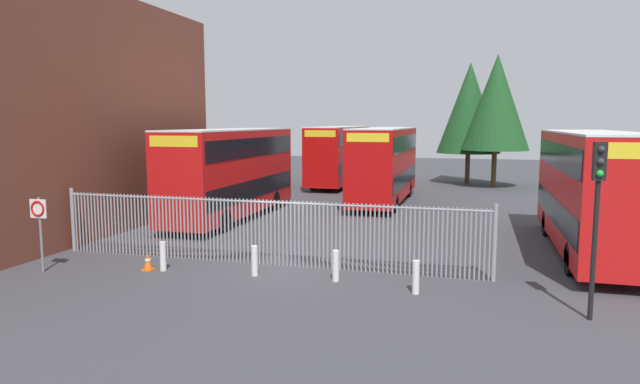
{
  "coord_description": "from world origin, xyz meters",
  "views": [
    {
      "loc": [
        5.9,
        -17.06,
        4.76
      ],
      "look_at": [
        0.0,
        4.0,
        2.0
      ],
      "focal_mm": 31.22,
      "sensor_mm": 36.0,
      "label": 1
    }
  ],
  "objects_px": {
    "bollard_center_front": "(255,261)",
    "traffic_light_kerbside": "(597,198)",
    "double_decker_bus_behind_fence_right": "(385,162)",
    "bollard_near_right": "(336,266)",
    "traffic_cone_by_gate": "(148,261)",
    "double_decker_bus_far_back": "(339,153)",
    "speed_limit_sign_post": "(39,217)",
    "double_decker_bus_near_gate": "(592,187)",
    "double_decker_bus_behind_fence_left": "(232,170)",
    "bollard_near_left": "(163,256)",
    "bollard_far_right": "(416,277)"
  },
  "relations": [
    {
      "from": "bollard_far_right",
      "to": "traffic_light_kerbside",
      "type": "relative_size",
      "value": 0.22
    },
    {
      "from": "double_decker_bus_far_back",
      "to": "speed_limit_sign_post",
      "type": "height_order",
      "value": "double_decker_bus_far_back"
    },
    {
      "from": "double_decker_bus_near_gate",
      "to": "double_decker_bus_behind_fence_right",
      "type": "bearing_deg",
      "value": 130.77
    },
    {
      "from": "double_decker_bus_far_back",
      "to": "traffic_light_kerbside",
      "type": "relative_size",
      "value": 2.51
    },
    {
      "from": "double_decker_bus_far_back",
      "to": "traffic_cone_by_gate",
      "type": "xyz_separation_m",
      "value": [
        -0.13,
        -25.52,
        -2.13
      ]
    },
    {
      "from": "bollard_near_right",
      "to": "double_decker_bus_far_back",
      "type": "bearing_deg",
      "value": 103.48
    },
    {
      "from": "double_decker_bus_near_gate",
      "to": "double_decker_bus_far_back",
      "type": "distance_m",
      "value": 23.7
    },
    {
      "from": "double_decker_bus_near_gate",
      "to": "traffic_light_kerbside",
      "type": "height_order",
      "value": "double_decker_bus_near_gate"
    },
    {
      "from": "double_decker_bus_near_gate",
      "to": "speed_limit_sign_post",
      "type": "height_order",
      "value": "double_decker_bus_near_gate"
    },
    {
      "from": "double_decker_bus_behind_fence_right",
      "to": "double_decker_bus_far_back",
      "type": "relative_size",
      "value": 1.0
    },
    {
      "from": "double_decker_bus_behind_fence_left",
      "to": "double_decker_bus_behind_fence_right",
      "type": "relative_size",
      "value": 1.0
    },
    {
      "from": "double_decker_bus_far_back",
      "to": "traffic_cone_by_gate",
      "type": "relative_size",
      "value": 18.32
    },
    {
      "from": "double_decker_bus_near_gate",
      "to": "speed_limit_sign_post",
      "type": "distance_m",
      "value": 18.89
    },
    {
      "from": "double_decker_bus_behind_fence_left",
      "to": "traffic_cone_by_gate",
      "type": "bearing_deg",
      "value": -81.44
    },
    {
      "from": "bollard_center_front",
      "to": "traffic_light_kerbside",
      "type": "distance_m",
      "value": 9.75
    },
    {
      "from": "double_decker_bus_behind_fence_right",
      "to": "bollard_far_right",
      "type": "bearing_deg",
      "value": -78.03
    },
    {
      "from": "double_decker_bus_near_gate",
      "to": "bollard_near_left",
      "type": "relative_size",
      "value": 11.38
    },
    {
      "from": "bollard_far_right",
      "to": "traffic_cone_by_gate",
      "type": "bearing_deg",
      "value": 178.87
    },
    {
      "from": "bollard_center_front",
      "to": "bollard_near_right",
      "type": "height_order",
      "value": "same"
    },
    {
      "from": "double_decker_bus_behind_fence_right",
      "to": "bollard_near_right",
      "type": "relative_size",
      "value": 11.38
    },
    {
      "from": "double_decker_bus_far_back",
      "to": "speed_limit_sign_post",
      "type": "xyz_separation_m",
      "value": [
        -3.27,
        -26.62,
        -0.65
      ]
    },
    {
      "from": "double_decker_bus_far_back",
      "to": "bollard_near_left",
      "type": "distance_m",
      "value": 25.51
    },
    {
      "from": "bollard_near_left",
      "to": "speed_limit_sign_post",
      "type": "relative_size",
      "value": 0.4
    },
    {
      "from": "bollard_far_right",
      "to": "speed_limit_sign_post",
      "type": "height_order",
      "value": "speed_limit_sign_post"
    },
    {
      "from": "double_decker_bus_far_back",
      "to": "traffic_light_kerbside",
      "type": "distance_m",
      "value": 29.52
    },
    {
      "from": "double_decker_bus_far_back",
      "to": "speed_limit_sign_post",
      "type": "relative_size",
      "value": 4.5
    },
    {
      "from": "double_decker_bus_behind_fence_right",
      "to": "bollard_center_front",
      "type": "xyz_separation_m",
      "value": [
        -1.35,
        -16.83,
        -1.95
      ]
    },
    {
      "from": "bollard_far_right",
      "to": "double_decker_bus_behind_fence_left",
      "type": "bearing_deg",
      "value": 135.55
    },
    {
      "from": "speed_limit_sign_post",
      "to": "traffic_light_kerbside",
      "type": "distance_m",
      "value": 16.06
    },
    {
      "from": "bollard_near_right",
      "to": "traffic_cone_by_gate",
      "type": "xyz_separation_m",
      "value": [
        -6.14,
        -0.42,
        -0.19
      ]
    },
    {
      "from": "double_decker_bus_near_gate",
      "to": "traffic_cone_by_gate",
      "type": "height_order",
      "value": "double_decker_bus_near_gate"
    },
    {
      "from": "double_decker_bus_near_gate",
      "to": "double_decker_bus_behind_fence_left",
      "type": "xyz_separation_m",
      "value": [
        -15.63,
        3.26,
        0.0
      ]
    },
    {
      "from": "double_decker_bus_behind_fence_left",
      "to": "bollard_near_right",
      "type": "relative_size",
      "value": 11.38
    },
    {
      "from": "traffic_cone_by_gate",
      "to": "bollard_far_right",
      "type": "bearing_deg",
      "value": -1.13
    },
    {
      "from": "bollard_center_front",
      "to": "traffic_cone_by_gate",
      "type": "height_order",
      "value": "bollard_center_front"
    },
    {
      "from": "double_decker_bus_behind_fence_left",
      "to": "double_decker_bus_far_back",
      "type": "relative_size",
      "value": 1.0
    },
    {
      "from": "double_decker_bus_near_gate",
      "to": "double_decker_bus_far_back",
      "type": "relative_size",
      "value": 1.0
    },
    {
      "from": "bollard_center_front",
      "to": "bollard_near_right",
      "type": "relative_size",
      "value": 1.0
    },
    {
      "from": "bollard_near_left",
      "to": "speed_limit_sign_post",
      "type": "height_order",
      "value": "speed_limit_sign_post"
    },
    {
      "from": "double_decker_bus_behind_fence_right",
      "to": "bollard_near_left",
      "type": "height_order",
      "value": "double_decker_bus_behind_fence_right"
    },
    {
      "from": "bollard_near_right",
      "to": "double_decker_bus_behind_fence_right",
      "type": "bearing_deg",
      "value": 94.19
    },
    {
      "from": "bollard_center_front",
      "to": "traffic_light_kerbside",
      "type": "xyz_separation_m",
      "value": [
        9.31,
        -1.43,
        2.51
      ]
    },
    {
      "from": "bollard_near_left",
      "to": "double_decker_bus_behind_fence_right",
      "type": "bearing_deg",
      "value": 75.48
    },
    {
      "from": "double_decker_bus_behind_fence_left",
      "to": "speed_limit_sign_post",
      "type": "relative_size",
      "value": 4.5
    },
    {
      "from": "traffic_light_kerbside",
      "to": "bollard_near_right",
      "type": "bearing_deg",
      "value": 167.19
    },
    {
      "from": "bollard_near_left",
      "to": "bollard_center_front",
      "type": "bearing_deg",
      "value": 4.4
    },
    {
      "from": "double_decker_bus_behind_fence_right",
      "to": "bollard_near_left",
      "type": "relative_size",
      "value": 11.38
    },
    {
      "from": "double_decker_bus_near_gate",
      "to": "speed_limit_sign_post",
      "type": "xyz_separation_m",
      "value": [
        -17.31,
        -7.53,
        -0.65
      ]
    },
    {
      "from": "double_decker_bus_behind_fence_right",
      "to": "bollard_near_right",
      "type": "bearing_deg",
      "value": -85.81
    },
    {
      "from": "speed_limit_sign_post",
      "to": "traffic_light_kerbside",
      "type": "relative_size",
      "value": 0.56
    }
  ]
}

